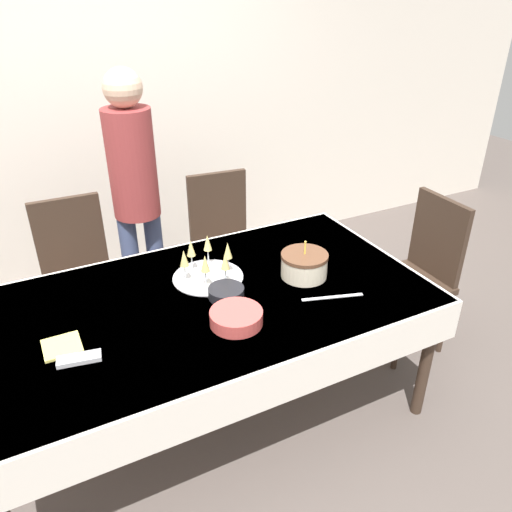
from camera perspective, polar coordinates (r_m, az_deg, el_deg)
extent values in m
plane|color=#564C47|center=(2.86, -4.95, -17.22)|extent=(12.00, 12.00, 0.00)
cube|color=silver|center=(3.77, -16.78, 16.84)|extent=(8.00, 0.05, 2.70)
cube|color=silver|center=(2.40, -5.67, -5.06)|extent=(2.10, 1.13, 0.03)
cube|color=silver|center=(2.45, -5.57, -6.81)|extent=(2.13, 1.16, 0.21)
cylinder|color=#38281E|center=(2.75, 18.86, -11.21)|extent=(0.06, 0.06, 0.71)
cylinder|color=#38281E|center=(3.37, 7.04, -1.76)|extent=(0.06, 0.06, 0.71)
cube|color=#38281E|center=(3.13, -19.17, -3.78)|extent=(0.43, 0.43, 0.04)
cube|color=#38281E|center=(3.18, -20.49, 2.04)|extent=(0.40, 0.04, 0.50)
cylinder|color=#38281E|center=(3.13, -14.71, -8.32)|extent=(0.04, 0.04, 0.43)
cylinder|color=#38281E|center=(3.11, -21.23, -9.80)|extent=(0.04, 0.04, 0.43)
cylinder|color=#38281E|center=(3.43, -16.07, -4.98)|extent=(0.04, 0.04, 0.43)
cylinder|color=#38281E|center=(3.41, -21.99, -6.30)|extent=(0.04, 0.04, 0.43)
cube|color=#38281E|center=(3.34, -3.23, 0.01)|extent=(0.46, 0.46, 0.04)
cube|color=#38281E|center=(3.38, -4.42, 5.48)|extent=(0.40, 0.07, 0.50)
cylinder|color=#38281E|center=(3.37, 0.79, -4.33)|extent=(0.04, 0.04, 0.43)
cylinder|color=#38281E|center=(3.27, -5.07, -5.60)|extent=(0.04, 0.04, 0.43)
cylinder|color=#38281E|center=(3.65, -1.38, -1.47)|extent=(0.04, 0.04, 0.43)
cylinder|color=#38281E|center=(3.56, -6.81, -2.55)|extent=(0.04, 0.04, 0.43)
cube|color=#38281E|center=(3.17, 16.89, -3.02)|extent=(0.43, 0.43, 0.04)
cube|color=#38281E|center=(3.17, 20.17, 2.00)|extent=(0.04, 0.40, 0.50)
cylinder|color=#38281E|center=(3.09, 15.93, -9.13)|extent=(0.04, 0.04, 0.43)
cylinder|color=#38281E|center=(3.30, 11.92, -5.80)|extent=(0.04, 0.04, 0.43)
cylinder|color=#38281E|center=(3.31, 20.71, -7.18)|extent=(0.04, 0.04, 0.43)
cylinder|color=#38281E|center=(3.51, 16.64, -4.21)|extent=(0.04, 0.04, 0.43)
cylinder|color=beige|center=(2.53, 5.52, -1.21)|extent=(0.23, 0.23, 0.11)
cylinder|color=brown|center=(2.50, 5.59, 0.04)|extent=(0.24, 0.24, 0.02)
cylinder|color=yellow|center=(2.48, 5.63, 0.83)|extent=(0.01, 0.01, 0.06)
sphere|color=#F9CC4C|center=(2.47, 5.67, 1.61)|extent=(0.01, 0.01, 0.01)
cylinder|color=silver|center=(2.54, -5.50, -2.42)|extent=(0.36, 0.36, 0.01)
cylinder|color=silver|center=(2.56, -3.17, -1.88)|extent=(0.05, 0.05, 0.00)
cylinder|color=silver|center=(2.54, -3.20, -1.02)|extent=(0.01, 0.01, 0.08)
cone|color=#E0CC72|center=(2.50, -3.25, 0.67)|extent=(0.04, 0.04, 0.08)
cylinder|color=silver|center=(2.65, -5.44, -0.94)|extent=(0.05, 0.05, 0.00)
cylinder|color=silver|center=(2.62, -5.48, -0.10)|extent=(0.01, 0.01, 0.08)
cone|color=#E0CC72|center=(2.58, -5.57, 1.55)|extent=(0.04, 0.04, 0.08)
cylinder|color=silver|center=(2.60, -7.28, -1.60)|extent=(0.05, 0.05, 0.00)
cylinder|color=silver|center=(2.58, -7.34, -0.75)|extent=(0.01, 0.01, 0.08)
cone|color=#E0CC72|center=(2.54, -7.46, 0.92)|extent=(0.04, 0.04, 0.08)
cylinder|color=silver|center=(2.52, -8.03, -2.81)|extent=(0.05, 0.05, 0.00)
cylinder|color=silver|center=(2.49, -8.09, -1.94)|extent=(0.01, 0.01, 0.08)
cone|color=#E0CC72|center=(2.45, -8.23, -0.23)|extent=(0.04, 0.04, 0.08)
cylinder|color=silver|center=(2.46, -5.69, -3.46)|extent=(0.05, 0.05, 0.00)
cylinder|color=silver|center=(2.44, -5.74, -2.58)|extent=(0.01, 0.01, 0.08)
cone|color=#E0CC72|center=(2.39, -5.84, -0.84)|extent=(0.04, 0.04, 0.08)
cylinder|color=silver|center=(2.47, -3.45, -3.20)|extent=(0.05, 0.05, 0.00)
cylinder|color=silver|center=(2.45, -3.48, -2.31)|extent=(0.01, 0.01, 0.08)
cone|color=#E0CC72|center=(2.40, -3.54, -0.58)|extent=(0.04, 0.04, 0.08)
cylinder|color=#CC4C47|center=(2.21, -2.26, -7.62)|extent=(0.23, 0.23, 0.01)
cylinder|color=#CC4C47|center=(2.21, -2.26, -7.47)|extent=(0.23, 0.23, 0.01)
cylinder|color=#CC4C47|center=(2.20, -2.26, -7.33)|extent=(0.23, 0.23, 0.01)
cylinder|color=#CC4C47|center=(2.20, -2.27, -7.18)|extent=(0.23, 0.23, 0.01)
cylinder|color=#CC4C47|center=(2.19, -2.27, -7.03)|extent=(0.23, 0.23, 0.01)
cylinder|color=#CC4C47|center=(2.19, -2.28, -6.88)|extent=(0.23, 0.23, 0.01)
cylinder|color=#CC4C47|center=(2.19, -2.28, -6.73)|extent=(0.23, 0.23, 0.01)
cylinder|color=#CC4C47|center=(2.18, -2.28, -6.58)|extent=(0.23, 0.23, 0.01)
cylinder|color=#CC4C47|center=(2.18, -2.29, -6.43)|extent=(0.23, 0.23, 0.01)
cylinder|color=black|center=(2.39, -3.42, -4.60)|extent=(0.17, 0.17, 0.01)
cylinder|color=black|center=(2.38, -3.42, -4.46)|extent=(0.17, 0.17, 0.01)
cylinder|color=black|center=(2.38, -3.43, -4.32)|extent=(0.17, 0.17, 0.01)
cylinder|color=black|center=(2.37, -3.43, -4.18)|extent=(0.17, 0.17, 0.01)
cylinder|color=black|center=(2.37, -3.44, -4.04)|extent=(0.17, 0.17, 0.01)
cylinder|color=black|center=(2.37, -3.44, -3.90)|extent=(0.17, 0.17, 0.01)
cylinder|color=black|center=(2.36, -3.45, -3.75)|extent=(0.17, 0.17, 0.01)
cube|color=silver|center=(2.40, 8.72, -4.67)|extent=(0.29, 0.11, 0.00)
cube|color=silver|center=(2.13, -19.56, -11.01)|extent=(0.18, 0.09, 0.02)
cube|color=#E0D166|center=(2.22, -21.29, -9.59)|extent=(0.15, 0.15, 0.01)
cylinder|color=#3F4C72|center=(3.32, -13.87, -1.97)|extent=(0.11, 0.11, 0.81)
cylinder|color=#3F4C72|center=(3.35, -11.24, -1.35)|extent=(0.11, 0.11, 0.81)
cylinder|color=maroon|center=(3.04, -13.99, 10.18)|extent=(0.28, 0.28, 0.64)
sphere|color=#D8B293|center=(2.94, -15.02, 18.10)|extent=(0.22, 0.22, 0.22)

